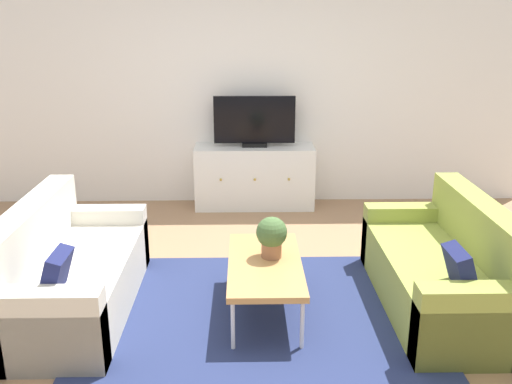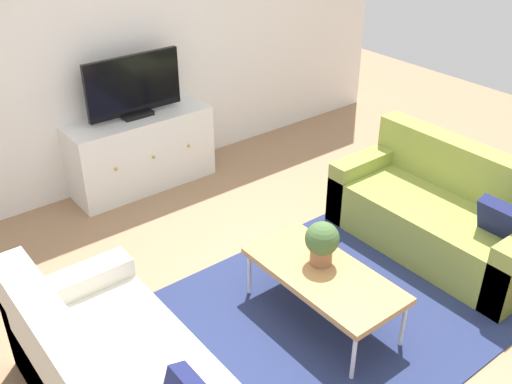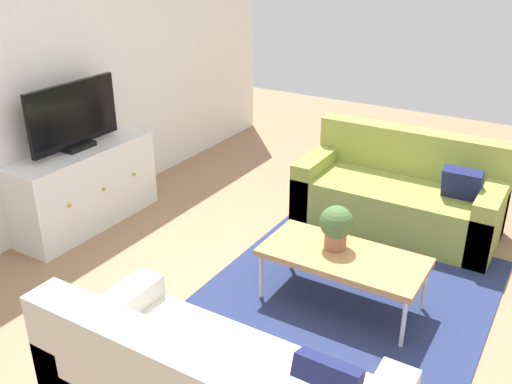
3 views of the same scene
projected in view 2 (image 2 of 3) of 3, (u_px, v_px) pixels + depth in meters
ground_plane at (301, 310)px, 4.14m from camera, size 10.00×10.00×0.00m
wall_back at (113, 40)px, 5.19m from camera, size 6.40×0.12×2.70m
area_rug at (316, 321)px, 4.03m from camera, size 2.50×1.90×0.01m
couch_right_side at (445, 215)px, 4.69m from camera, size 0.80×1.69×0.82m
coffee_table at (324, 275)px, 3.88m from camera, size 0.53×1.10×0.40m
potted_plant at (322, 242)px, 3.86m from camera, size 0.23×0.23×0.31m
tv_console at (142, 152)px, 5.51m from camera, size 1.34×0.47×0.71m
flat_screen_tv at (134, 87)px, 5.21m from camera, size 0.90×0.16×0.56m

